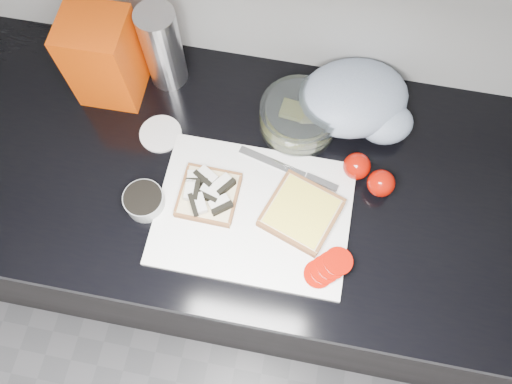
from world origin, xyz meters
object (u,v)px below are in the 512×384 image
(glass_bowl, at_px, (299,117))
(bread_bag, at_px, (104,58))
(steel_canister, at_px, (162,48))
(cutting_board, at_px, (253,213))

(glass_bowl, distance_m, bread_bag, 0.44)
(bread_bag, distance_m, steel_canister, 0.13)
(bread_bag, bearing_deg, steel_canister, 23.78)
(bread_bag, height_order, steel_canister, bread_bag)
(cutting_board, bearing_deg, steel_canister, 130.54)
(cutting_board, bearing_deg, glass_bowl, 75.84)
(glass_bowl, bearing_deg, bread_bag, 177.06)
(cutting_board, bearing_deg, bread_bag, 146.20)
(glass_bowl, height_order, steel_canister, steel_canister)
(cutting_board, relative_size, bread_bag, 1.87)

